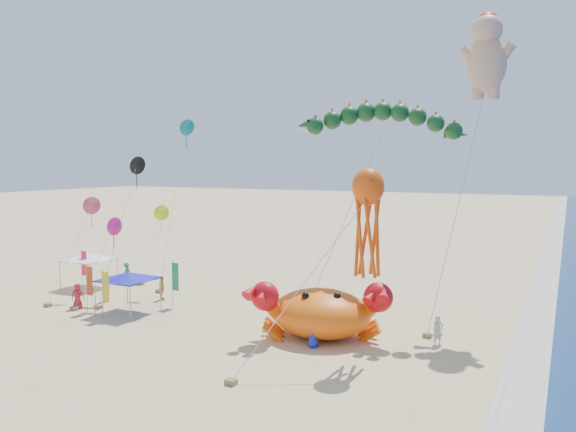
# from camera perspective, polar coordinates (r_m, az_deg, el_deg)

# --- Properties ---
(ground) EXTENTS (320.00, 320.00, 0.00)m
(ground) POSITION_cam_1_polar(r_m,az_deg,el_deg) (33.24, 1.56, -11.66)
(ground) COLOR #D1B784
(ground) RESTS_ON ground
(foam_strip) EXTENTS (320.00, 320.00, 0.00)m
(foam_strip) POSITION_cam_1_polar(r_m,az_deg,el_deg) (30.42, 23.14, -13.71)
(foam_strip) COLOR silver
(foam_strip) RESTS_ON ground
(crab_inflatable) EXTENTS (7.73, 6.62, 3.39)m
(crab_inflatable) POSITION_cam_1_polar(r_m,az_deg,el_deg) (31.82, 3.27, -9.65)
(crab_inflatable) COLOR #F9600D
(crab_inflatable) RESTS_ON ground
(dragon_kite) EXTENTS (10.10, 6.73, 13.14)m
(dragon_kite) POSITION_cam_1_polar(r_m,az_deg,el_deg) (34.89, 9.31, 9.06)
(dragon_kite) COLOR #103D1A
(dragon_kite) RESTS_ON ground
(cherub_kite) EXTENTS (3.44, 6.11, 18.64)m
(cherub_kite) POSITION_cam_1_polar(r_m,az_deg,el_deg) (36.72, 19.53, 15.25)
(cherub_kite) COLOR #DBA685
(cherub_kite) RESTS_ON ground
(octopus_kite) EXTENTS (5.18, 7.07, 9.52)m
(octopus_kite) POSITION_cam_1_polar(r_m,az_deg,el_deg) (27.94, 8.04, 0.16)
(octopus_kite) COLOR #EC4C0C
(octopus_kite) RESTS_ON ground
(canopy_blue) EXTENTS (3.47, 3.47, 2.71)m
(canopy_blue) POSITION_cam_1_polar(r_m,az_deg,el_deg) (38.04, -15.93, -5.90)
(canopy_blue) COLOR gray
(canopy_blue) RESTS_ON ground
(canopy_white) EXTENTS (3.58, 3.58, 2.71)m
(canopy_white) POSITION_cam_1_polar(r_m,az_deg,el_deg) (46.76, -19.60, -3.93)
(canopy_white) COLOR gray
(canopy_white) RESTS_ON ground
(feather_flags) EXTENTS (10.09, 5.51, 3.20)m
(feather_flags) POSITION_cam_1_polar(r_m,az_deg,el_deg) (40.16, -17.39, -5.98)
(feather_flags) COLOR gray
(feather_flags) RESTS_ON ground
(beachgoers) EXTENTS (27.31, 9.45, 1.85)m
(beachgoers) POSITION_cam_1_polar(r_m,az_deg,el_deg) (39.19, -11.71, -7.85)
(beachgoers) COLOR beige
(beachgoers) RESTS_ON ground
(small_kites) EXTENTS (5.65, 10.93, 13.23)m
(small_kites) POSITION_cam_1_polar(r_m,az_deg,el_deg) (43.48, -15.07, 1.77)
(small_kites) COLOR #0B7081
(small_kites) RESTS_ON ground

